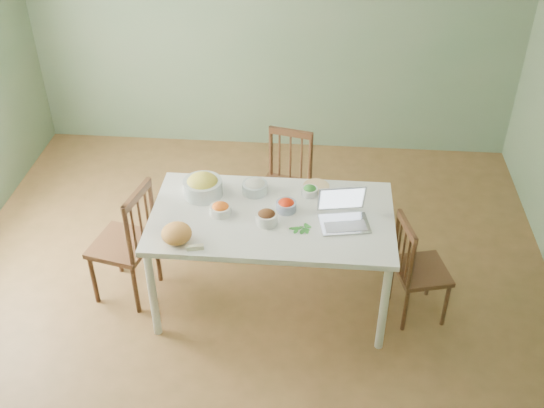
# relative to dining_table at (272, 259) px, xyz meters

# --- Properties ---
(floor) EXTENTS (5.00, 5.00, 0.00)m
(floor) POSITION_rel_dining_table_xyz_m (-0.19, -0.05, -0.42)
(floor) COLOR brown
(floor) RESTS_ON ground
(wall_back) EXTENTS (5.00, 0.00, 2.70)m
(wall_back) POSITION_rel_dining_table_xyz_m (-0.19, 2.45, 0.93)
(wall_back) COLOR slate
(wall_back) RESTS_ON ground
(dining_table) EXTENTS (1.78, 1.00, 0.84)m
(dining_table) POSITION_rel_dining_table_xyz_m (0.00, 0.00, 0.00)
(dining_table) COLOR white
(dining_table) RESTS_ON floor
(chair_far) EXTENTS (0.51, 0.49, 0.96)m
(chair_far) POSITION_rel_dining_table_xyz_m (0.03, 0.89, 0.06)
(chair_far) COLOR #391F0E
(chair_far) RESTS_ON floor
(chair_left) EXTENTS (0.52, 0.54, 1.02)m
(chair_left) POSITION_rel_dining_table_xyz_m (-1.17, -0.01, 0.09)
(chair_left) COLOR #391F0E
(chair_left) RESTS_ON floor
(chair_right) EXTENTS (0.46, 0.47, 0.89)m
(chair_right) POSITION_rel_dining_table_xyz_m (1.13, -0.05, 0.03)
(chair_right) COLOR #391F0E
(chair_right) RESTS_ON floor
(bread_boule) EXTENTS (0.24, 0.24, 0.14)m
(bread_boule) POSITION_rel_dining_table_xyz_m (-0.63, -0.36, 0.49)
(bread_boule) COLOR #C68A42
(bread_boule) RESTS_ON dining_table
(butter_stick) EXTENTS (0.12, 0.06, 0.03)m
(butter_stick) POSITION_rel_dining_table_xyz_m (-0.49, -0.43, 0.43)
(butter_stick) COLOR beige
(butter_stick) RESTS_ON dining_table
(bowl_squash) EXTENTS (0.36, 0.36, 0.17)m
(bowl_squash) POSITION_rel_dining_table_xyz_m (-0.55, 0.22, 0.50)
(bowl_squash) COLOR yellow
(bowl_squash) RESTS_ON dining_table
(bowl_carrot) EXTENTS (0.17, 0.17, 0.09)m
(bowl_carrot) POSITION_rel_dining_table_xyz_m (-0.38, -0.02, 0.46)
(bowl_carrot) COLOR orange
(bowl_carrot) RESTS_ON dining_table
(bowl_onion) EXTENTS (0.26, 0.26, 0.11)m
(bowl_onion) POSITION_rel_dining_table_xyz_m (-0.16, 0.28, 0.47)
(bowl_onion) COLOR silver
(bowl_onion) RESTS_ON dining_table
(bowl_mushroom) EXTENTS (0.16, 0.16, 0.10)m
(bowl_mushroom) POSITION_rel_dining_table_xyz_m (-0.03, -0.10, 0.47)
(bowl_mushroom) COLOR #45250C
(bowl_mushroom) RESTS_ON dining_table
(bowl_redpep) EXTENTS (0.15, 0.15, 0.09)m
(bowl_redpep) POSITION_rel_dining_table_xyz_m (0.10, 0.07, 0.46)
(bowl_redpep) COLOR red
(bowl_redpep) RESTS_ON dining_table
(bowl_broccoli) EXTENTS (0.15, 0.15, 0.08)m
(bowl_broccoli) POSITION_rel_dining_table_xyz_m (0.26, 0.29, 0.46)
(bowl_broccoli) COLOR #194E1A
(bowl_broccoli) RESTS_ON dining_table
(flatbread) EXTENTS (0.26, 0.26, 0.02)m
(flatbread) POSITION_rel_dining_table_xyz_m (0.31, 0.39, 0.43)
(flatbread) COLOR tan
(flatbread) RESTS_ON dining_table
(basil_bunch) EXTENTS (0.17, 0.17, 0.02)m
(basil_bunch) POSITION_rel_dining_table_xyz_m (0.21, -0.15, 0.43)
(basil_bunch) COLOR #295A23
(basil_bunch) RESTS_ON dining_table
(laptop) EXTENTS (0.40, 0.36, 0.24)m
(laptop) POSITION_rel_dining_table_xyz_m (0.53, -0.07, 0.54)
(laptop) COLOR silver
(laptop) RESTS_ON dining_table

